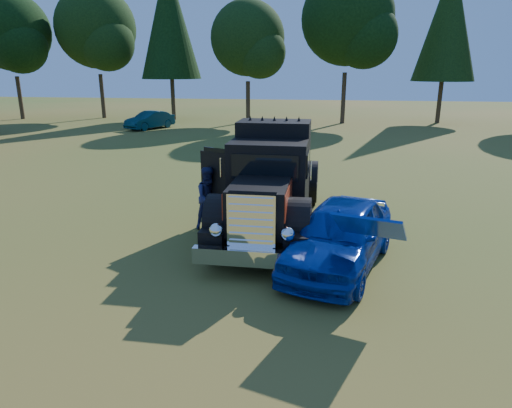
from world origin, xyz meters
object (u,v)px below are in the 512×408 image
object	(u,v)px
spectator_far	(210,198)
distant_teal_car	(150,120)
diamond_t_truck	(270,187)
hotrod_coupe	(340,234)
spectator_near	(223,195)

from	to	relation	value
spectator_far	distant_teal_car	world-z (taller)	spectator_far
diamond_t_truck	distant_teal_car	xyz separation A→B (m)	(-11.97, 21.24, -0.61)
hotrod_coupe	diamond_t_truck	bearing A→B (deg)	131.22
hotrod_coupe	spectator_far	world-z (taller)	hotrod_coupe
diamond_t_truck	spectator_near	xyz separation A→B (m)	(-1.39, 0.26, -0.37)
diamond_t_truck	hotrod_coupe	xyz separation A→B (m)	(1.92, -2.19, -0.51)
spectator_far	distant_teal_car	size ratio (longest dim) A/B	0.44
hotrod_coupe	distant_teal_car	bearing A→B (deg)	120.66
distant_teal_car	spectator_far	bearing A→B (deg)	-38.79
spectator_near	spectator_far	bearing A→B (deg)	154.86
distant_teal_car	hotrod_coupe	bearing A→B (deg)	-33.82
spectator_near	spectator_far	world-z (taller)	spectator_near
diamond_t_truck	spectator_far	xyz separation A→B (m)	(-1.72, -0.07, -0.39)
spectator_near	diamond_t_truck	bearing A→B (deg)	-80.70
hotrod_coupe	spectator_near	xyz separation A→B (m)	(-3.31, 2.45, 0.14)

